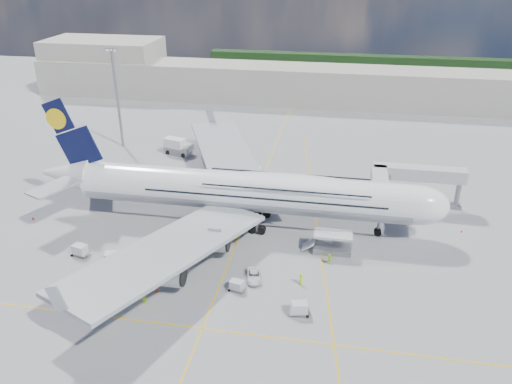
% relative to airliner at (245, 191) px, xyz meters
% --- Properties ---
extents(ground, '(300.00, 300.00, 0.00)m').
position_rel_airliner_xyz_m(ground, '(-0.26, -10.00, -6.87)').
color(ground, gray).
rests_on(ground, ground).
extents(taxi_line_main, '(0.25, 220.00, 0.01)m').
position_rel_airliner_xyz_m(taxi_line_main, '(-0.26, -10.00, -6.86)').
color(taxi_line_main, '#E7B20C').
rests_on(taxi_line_main, ground).
extents(taxi_line_cross, '(120.00, 0.25, 0.01)m').
position_rel_airliner_xyz_m(taxi_line_cross, '(-0.26, -30.00, -6.86)').
color(taxi_line_cross, '#E7B20C').
rests_on(taxi_line_cross, ground).
extents(taxi_line_diag, '(14.16, 99.06, 0.01)m').
position_rel_airliner_xyz_m(taxi_line_diag, '(13.74, -0.00, -6.86)').
color(taxi_line_diag, '#E7B20C').
rests_on(taxi_line_diag, ground).
extents(airliner, '(77.26, 79.15, 23.71)m').
position_rel_airliner_xyz_m(airliner, '(0.00, 0.00, 0.00)').
color(airliner, white).
rests_on(airliner, ground).
extents(jet_bridge, '(18.80, 12.10, 8.50)m').
position_rel_airliner_xyz_m(jet_bridge, '(29.55, 10.94, -0.02)').
color(jet_bridge, '#B7B7BC').
rests_on(jet_bridge, ground).
extents(cargo_loader, '(8.53, 3.20, 3.67)m').
position_rel_airliner_xyz_m(cargo_loader, '(16.56, -7.11, -5.62)').
color(cargo_loader, silver).
rests_on(cargo_loader, ground).
extents(light_mast, '(3.00, 0.70, 25.50)m').
position_rel_airliner_xyz_m(light_mast, '(-40.26, 35.00, 6.34)').
color(light_mast, gray).
rests_on(light_mast, ground).
extents(terminal, '(180.00, 16.00, 12.00)m').
position_rel_airliner_xyz_m(terminal, '(-0.26, 85.00, -0.87)').
color(terminal, '#B2AD9E').
rests_on(terminal, ground).
extents(hangar, '(40.00, 22.00, 18.00)m').
position_rel_airliner_xyz_m(hangar, '(-70.26, 90.00, 2.13)').
color(hangar, '#B2AD9E').
rests_on(hangar, ground).
extents(tree_line, '(160.00, 6.00, 8.00)m').
position_rel_airliner_xyz_m(tree_line, '(39.74, 130.00, -2.87)').
color(tree_line, '#193814').
rests_on(tree_line, ground).
extents(dolly_row_a, '(3.29, 1.91, 2.01)m').
position_rel_airliner_xyz_m(dolly_row_a, '(-15.31, -13.92, -5.79)').
color(dolly_row_a, gray).
rests_on(dolly_row_a, ground).
extents(dolly_row_b, '(3.55, 2.45, 2.05)m').
position_rel_airliner_xyz_m(dolly_row_b, '(-19.35, -17.13, -5.77)').
color(dolly_row_b, gray).
rests_on(dolly_row_b, ground).
extents(dolly_row_c, '(3.03, 1.83, 1.82)m').
position_rel_airliner_xyz_m(dolly_row_c, '(-10.49, -12.99, -5.89)').
color(dolly_row_c, gray).
rests_on(dolly_row_c, ground).
extents(dolly_back, '(3.52, 2.43, 2.03)m').
position_rel_airliner_xyz_m(dolly_back, '(-25.86, -15.88, -5.78)').
color(dolly_back, gray).
rests_on(dolly_back, ground).
extents(dolly_nose_far, '(3.42, 2.31, 1.98)m').
position_rel_airliner_xyz_m(dolly_nose_far, '(12.71, -24.57, -5.80)').
color(dolly_nose_far, gray).
rests_on(dolly_nose_far, ground).
extents(dolly_nose_near, '(2.98, 2.08, 1.71)m').
position_rel_airliner_xyz_m(dolly_nose_near, '(2.66, -20.67, -5.95)').
color(dolly_nose_near, gray).
rests_on(dolly_nose_near, ground).
extents(baggage_tug, '(3.09, 2.28, 1.75)m').
position_rel_airliner_xyz_m(baggage_tug, '(-12.14, -10.27, -6.09)').
color(baggage_tug, silver).
rests_on(baggage_tug, ground).
extents(catering_truck_inner, '(7.32, 3.47, 4.22)m').
position_rel_airliner_xyz_m(catering_truck_inner, '(-2.25, 17.18, -4.88)').
color(catering_truck_inner, gray).
rests_on(catering_truck_inner, ground).
extents(catering_truck_outer, '(7.61, 4.39, 4.26)m').
position_rel_airliner_xyz_m(catering_truck_outer, '(-23.85, 31.72, -4.89)').
color(catering_truck_outer, gray).
rests_on(catering_truck_outer, ground).
extents(service_van, '(3.07, 5.00, 1.29)m').
position_rel_airliner_xyz_m(service_van, '(4.78, -17.48, -6.22)').
color(service_van, white).
rests_on(service_van, ground).
extents(crew_nose, '(0.69, 0.65, 1.58)m').
position_rel_airliner_xyz_m(crew_nose, '(30.40, 3.95, -6.08)').
color(crew_nose, '#B1E618').
rests_on(crew_nose, ground).
extents(crew_loader, '(1.14, 1.07, 1.87)m').
position_rel_airliner_xyz_m(crew_loader, '(16.41, -11.01, -5.93)').
color(crew_loader, '#ACF519').
rests_on(crew_loader, ground).
extents(crew_wing, '(0.62, 0.98, 1.56)m').
position_rel_airliner_xyz_m(crew_wing, '(-17.32, -14.93, -6.09)').
color(crew_wing, '#E7F81A').
rests_on(crew_wing, ground).
extents(crew_van, '(0.85, 1.10, 1.99)m').
position_rel_airliner_xyz_m(crew_van, '(12.26, -17.43, -5.88)').
color(crew_van, '#BAEA18').
rests_on(crew_van, ground).
extents(crew_tug, '(1.26, 0.87, 1.78)m').
position_rel_airliner_xyz_m(crew_tug, '(-10.15, -26.44, -5.98)').
color(crew_tug, '#A5E217').
rests_on(crew_tug, ground).
extents(cone_nose, '(0.41, 0.41, 0.53)m').
position_rel_airliner_xyz_m(cone_nose, '(40.26, 3.75, -6.61)').
color(cone_nose, '#FC320D').
rests_on(cone_nose, ground).
extents(cone_wing_left_inner, '(0.46, 0.46, 0.59)m').
position_rel_airliner_xyz_m(cone_wing_left_inner, '(-1.33, 20.87, -6.58)').
color(cone_wing_left_inner, '#FC320D').
rests_on(cone_wing_left_inner, ground).
extents(cone_wing_left_outer, '(0.41, 0.41, 0.52)m').
position_rel_airliner_xyz_m(cone_wing_left_outer, '(-9.04, 32.47, -6.62)').
color(cone_wing_left_outer, '#FC320D').
rests_on(cone_wing_left_outer, ground).
extents(cone_wing_right_inner, '(0.40, 0.40, 0.51)m').
position_rel_airliner_xyz_m(cone_wing_right_inner, '(-10.15, -10.68, -6.62)').
color(cone_wing_right_inner, '#FC320D').
rests_on(cone_wing_right_inner, ground).
extents(cone_wing_right_outer, '(0.42, 0.42, 0.53)m').
position_rel_airliner_xyz_m(cone_wing_right_outer, '(-9.32, -23.28, -6.61)').
color(cone_wing_right_outer, '#FC320D').
rests_on(cone_wing_right_outer, ground).
extents(cone_tail, '(0.48, 0.48, 0.62)m').
position_rel_airliner_xyz_m(cone_tail, '(-41.08, -5.84, -6.57)').
color(cone_tail, '#FC320D').
rests_on(cone_tail, ground).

